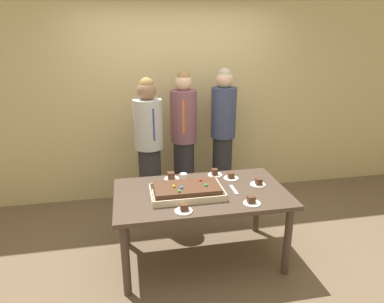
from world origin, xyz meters
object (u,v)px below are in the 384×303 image
(plated_slice_center_back, at_px, (184,209))
(person_striped_tie_right, at_px, (149,148))
(plated_slice_near_right, at_px, (231,177))
(cake_server_utensil, at_px, (234,190))
(plated_slice_far_right, at_px, (171,177))
(person_serving_front, at_px, (223,135))
(drink_cup_nearest, at_px, (183,178))
(plated_slice_far_left, at_px, (215,173))
(sheet_cake, at_px, (187,191))
(plated_slice_near_left, at_px, (258,183))
(party_table, at_px, (201,200))
(person_green_shirt_behind, at_px, (184,139))
(plated_slice_center_front, at_px, (252,201))

(plated_slice_center_back, bearing_deg, person_striped_tie_right, 98.52)
(plated_slice_near_right, height_order, cake_server_utensil, plated_slice_near_right)
(plated_slice_far_right, distance_m, person_serving_front, 1.14)
(drink_cup_nearest, relative_size, cake_server_utensil, 0.50)
(plated_slice_near_right, height_order, plated_slice_center_back, plated_slice_center_back)
(plated_slice_far_left, bearing_deg, drink_cup_nearest, -160.63)
(cake_server_utensil, bearing_deg, person_striped_tie_right, 127.64)
(sheet_cake, height_order, plated_slice_near_left, sheet_cake)
(plated_slice_near_left, height_order, plated_slice_center_back, plated_slice_near_left)
(plated_slice_far_right, relative_size, person_striped_tie_right, 0.09)
(party_table, bearing_deg, drink_cup_nearest, 120.00)
(plated_slice_near_right, bearing_deg, person_striped_tie_right, 138.89)
(plated_slice_far_right, bearing_deg, plated_slice_far_left, 1.37)
(plated_slice_near_left, xyz_separation_m, drink_cup_nearest, (-0.71, 0.19, 0.03))
(person_serving_front, distance_m, person_striped_tie_right, 0.98)
(person_serving_front, bearing_deg, person_green_shirt_behind, -60.39)
(plated_slice_center_front, bearing_deg, cake_server_utensil, 102.68)
(cake_server_utensil, bearing_deg, plated_slice_near_right, 78.67)
(party_table, xyz_separation_m, plated_slice_center_back, (-0.22, -0.34, 0.11))
(plated_slice_near_left, bearing_deg, drink_cup_nearest, 164.80)
(plated_slice_near_left, bearing_deg, plated_slice_far_left, 138.16)
(plated_slice_near_right, distance_m, plated_slice_center_front, 0.55)
(plated_slice_near_right, relative_size, plated_slice_center_front, 1.00)
(person_green_shirt_behind, bearing_deg, drink_cup_nearest, -1.50)
(plated_slice_far_right, height_order, plated_slice_center_front, plated_slice_far_right)
(cake_server_utensil, distance_m, person_striped_tie_right, 1.19)
(plated_slice_far_left, xyz_separation_m, plated_slice_center_back, (-0.45, -0.69, -0.00))
(party_table, bearing_deg, person_green_shirt_behind, 88.28)
(sheet_cake, relative_size, person_serving_front, 0.38)
(plated_slice_center_back, distance_m, person_green_shirt_behind, 1.53)
(plated_slice_far_right, relative_size, cake_server_utensil, 0.75)
(plated_slice_far_right, bearing_deg, plated_slice_center_front, -47.05)
(plated_slice_center_back, xyz_separation_m, person_striped_tie_right, (-0.19, 1.25, 0.14))
(party_table, xyz_separation_m, person_green_shirt_behind, (0.03, 1.16, 0.26))
(sheet_cake, height_order, person_green_shirt_behind, person_green_shirt_behind)
(plated_slice_near_right, distance_m, plated_slice_far_left, 0.18)
(party_table, height_order, drink_cup_nearest, drink_cup_nearest)
(plated_slice_near_right, height_order, plated_slice_far_right, plated_slice_far_right)
(person_serving_front, bearing_deg, party_table, 4.64)
(party_table, height_order, person_green_shirt_behind, person_green_shirt_behind)
(cake_server_utensil, distance_m, person_serving_front, 1.22)
(plated_slice_near_right, bearing_deg, cake_server_utensil, -101.33)
(person_serving_front, distance_m, person_green_shirt_behind, 0.50)
(plated_slice_near_right, relative_size, plated_slice_far_left, 1.00)
(plated_slice_far_left, height_order, person_serving_front, person_serving_front)
(plated_slice_center_back, bearing_deg, party_table, 56.83)
(party_table, distance_m, sheet_cake, 0.20)
(plated_slice_near_right, bearing_deg, plated_slice_far_right, 170.17)
(plated_slice_center_back, relative_size, person_serving_front, 0.09)
(plated_slice_near_left, xyz_separation_m, cake_server_utensil, (-0.27, -0.06, -0.02))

